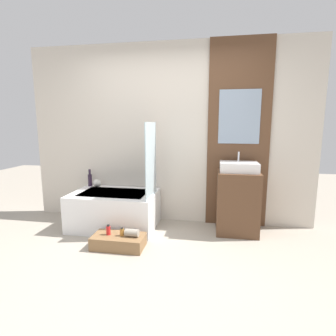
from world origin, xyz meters
TOP-DOWN VIEW (x-y plane):
  - ground_plane at (0.00, 0.00)m, footprint 12.00×12.00m
  - wall_tiled_back at (0.00, 1.58)m, footprint 4.20×0.06m
  - wall_wood_accent at (1.01, 1.53)m, footprint 0.85×0.04m
  - bathtub at (-0.69, 1.14)m, footprint 1.17×0.77m
  - glass_shower_screen at (-0.13, 1.06)m, footprint 0.01×0.57m
  - wooden_step_bench at (-0.41, 0.54)m, footprint 0.61×0.32m
  - vanity_cabinet at (1.01, 1.26)m, footprint 0.54×0.50m
  - sink at (1.01, 1.26)m, footprint 0.49×0.35m
  - vase_tall_dark at (-1.19, 1.45)m, footprint 0.06×0.06m
  - vase_round_light at (-1.07, 1.42)m, footprint 0.12×0.12m
  - bottle_soap_primary at (-0.54, 0.54)m, footprint 0.05×0.05m
  - bottle_soap_secondary at (-0.37, 0.54)m, footprint 0.05×0.05m
  - towel_roll at (-0.24, 0.54)m, footprint 0.16×0.09m

SIDE VIEW (x-z plane):
  - ground_plane at x=0.00m, z-range 0.00..0.00m
  - wooden_step_bench at x=-0.41m, z-range 0.00..0.15m
  - towel_roll at x=-0.24m, z-range 0.15..0.24m
  - bottle_soap_secondary at x=-0.37m, z-range 0.15..0.25m
  - bottle_soap_primary at x=-0.54m, z-range 0.15..0.27m
  - bathtub at x=-0.69m, z-range 0.00..0.51m
  - vanity_cabinet at x=1.01m, z-range 0.00..0.84m
  - vase_round_light at x=-1.07m, z-range 0.51..0.62m
  - vase_tall_dark at x=-1.19m, z-range 0.48..0.74m
  - sink at x=1.01m, z-range 0.77..1.03m
  - glass_shower_screen at x=-0.13m, z-range 0.51..1.48m
  - wall_tiled_back at x=0.00m, z-range 0.00..2.60m
  - wall_wood_accent at x=1.01m, z-range 0.02..2.62m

